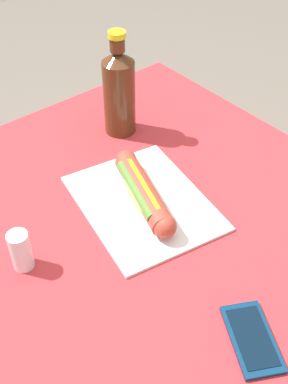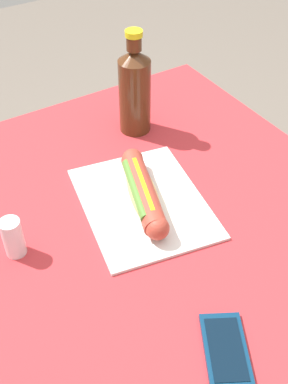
{
  "view_description": "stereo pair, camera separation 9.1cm",
  "coord_description": "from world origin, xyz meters",
  "views": [
    {
      "loc": [
        -0.44,
        0.42,
        1.38
      ],
      "look_at": [
        0.08,
        -0.0,
        0.76
      ],
      "focal_mm": 44.99,
      "sensor_mm": 36.0,
      "label": 1
    },
    {
      "loc": [
        -0.49,
        0.35,
        1.38
      ],
      "look_at": [
        0.08,
        -0.0,
        0.76
      ],
      "focal_mm": 44.99,
      "sensor_mm": 36.0,
      "label": 2
    }
  ],
  "objects": [
    {
      "name": "soda_bottle",
      "position": [
        0.3,
        -0.12,
        0.83
      ],
      "size": [
        0.07,
        0.07,
        0.24
      ],
      "color": "#4C2814",
      "rests_on": "dining_table"
    },
    {
      "name": "cell_phone",
      "position": [
        -0.25,
        0.06,
        0.74
      ],
      "size": [
        0.14,
        0.11,
        0.01
      ],
      "color": "#0A2D4C",
      "rests_on": "dining_table"
    },
    {
      "name": "dining_table",
      "position": [
        0.0,
        0.0,
        0.58
      ],
      "size": [
        0.98,
        0.8,
        0.73
      ],
      "color": "brown",
      "rests_on": "ground"
    },
    {
      "name": "hot_dog",
      "position": [
        0.08,
        -0.0,
        0.76
      ],
      "size": [
        0.23,
        0.11,
        0.05
      ],
      "color": "#DBB26B",
      "rests_on": "paper_wrapper"
    },
    {
      "name": "paper_wrapper",
      "position": [
        0.08,
        -0.0,
        0.73
      ],
      "size": [
        0.32,
        0.27,
        0.01
      ],
      "primitive_type": "cube",
      "rotation": [
        0.0,
        0.0,
        -0.18
      ],
      "color": "silver",
      "rests_on": "dining_table"
    },
    {
      "name": "salt_shaker",
      "position": [
        0.09,
        0.25,
        0.77
      ],
      "size": [
        0.04,
        0.04,
        0.08
      ],
      "primitive_type": "cylinder",
      "color": "silver",
      "rests_on": "dining_table"
    }
  ]
}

